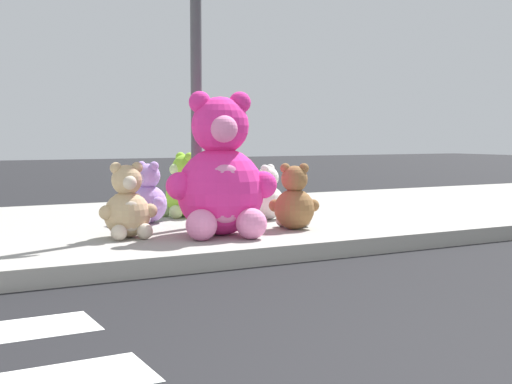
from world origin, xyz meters
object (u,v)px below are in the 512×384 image
Objects in this scene: sign_pole at (196,53)px; plush_white at (266,197)px; plush_lime at (183,191)px; plush_brown at (294,203)px; plush_pink_large at (221,178)px; plush_lavender at (147,198)px; plush_tan at (128,208)px.

sign_pole reaches higher than plush_white.
sign_pole is at bearing -164.54° from plush_white.
sign_pole reaches higher than plush_lime.
plush_white is at bearing -43.79° from plush_lime.
sign_pole is 1.75m from plush_white.
plush_lime reaches higher than plush_brown.
plush_lavender is at bearing 104.00° from plush_pink_large.
sign_pole is 5.00× the size of plush_brown.
plush_lavender is (-0.31, 0.58, -1.44)m from sign_pole.
plush_white is (1.24, -0.32, -0.02)m from plush_lavender.
plush_lavender is 1.28m from plush_white.
sign_pole is at bearing -61.46° from plush_lavender.
sign_pole is at bearing 87.74° from plush_pink_large.
plush_brown is 1.62m from plush_tan.
plush_lime is at bearing 110.59° from plush_brown.
plush_tan is (-0.79, 0.26, -0.25)m from plush_pink_large.
sign_pole is 1.68m from plush_tan.
plush_brown is 0.81m from plush_white.
plush_pink_large is 2.04× the size of plush_brown.
plush_tan reaches higher than plush_white.
plush_white is 0.95m from plush_lime.
plush_white is 0.83× the size of plush_lime.
plush_pink_large is 1.54m from plush_lime.
plush_pink_large is at bearing -92.26° from sign_pole.
plush_pink_large reaches higher than plush_lavender.
plush_lime reaches higher than plush_lavender.
plush_white is (0.95, 0.84, -0.28)m from plush_pink_large.
plush_lime is at bearing 136.21° from plush_white.
plush_lavender reaches higher than plush_brown.
plush_lime is at bearing 49.67° from plush_tan.
plush_brown is at bearing -45.43° from plush_lavender.
plush_lime is at bearing 75.28° from sign_pole.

